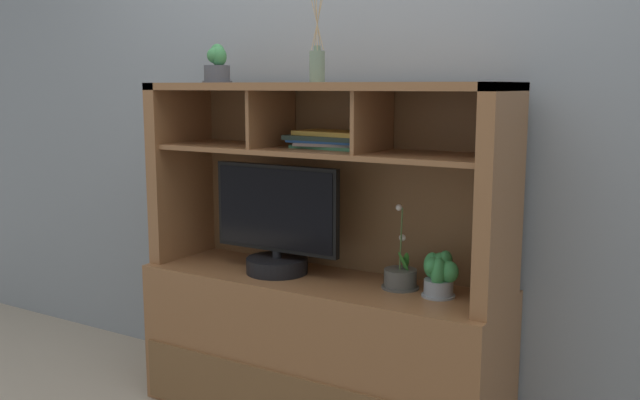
% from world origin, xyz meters
% --- Properties ---
extents(back_wall, '(6.00, 0.02, 2.80)m').
position_xyz_m(back_wall, '(0.00, 0.27, 1.40)').
color(back_wall, gray).
rests_on(back_wall, ground).
extents(media_console, '(1.50, 0.51, 1.37)m').
position_xyz_m(media_console, '(0.00, 0.01, 0.43)').
color(media_console, '#905F39').
rests_on(media_console, ground).
extents(tv_monitor, '(0.58, 0.25, 0.45)m').
position_xyz_m(tv_monitor, '(-0.19, -0.03, 0.78)').
color(tv_monitor, black).
rests_on(tv_monitor, media_console).
extents(potted_orchid, '(0.14, 0.14, 0.32)m').
position_xyz_m(potted_orchid, '(0.34, 0.03, 0.64)').
color(potted_orchid, '#4D4D48').
rests_on(potted_orchid, media_console).
extents(potted_fern, '(0.14, 0.12, 0.17)m').
position_xyz_m(potted_fern, '(0.51, 0.00, 0.69)').
color(potted_fern, '#8B939B').
rests_on(potted_fern, media_console).
extents(magazine_stack_left, '(0.37, 0.23, 0.07)m').
position_xyz_m(magazine_stack_left, '(0.03, 0.06, 1.15)').
color(magazine_stack_left, '#3F8059').
rests_on(magazine_stack_left, media_console).
extents(diffuser_bottle, '(0.06, 0.06, 0.33)m').
position_xyz_m(diffuser_bottle, '(0.00, -0.02, 1.44)').
color(diffuser_bottle, slate).
rests_on(diffuser_bottle, media_console).
extents(potted_succulent, '(0.12, 0.12, 0.16)m').
position_xyz_m(potted_succulent, '(-0.49, -0.02, 1.44)').
color(potted_succulent, '#464B54').
rests_on(potted_succulent, media_console).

